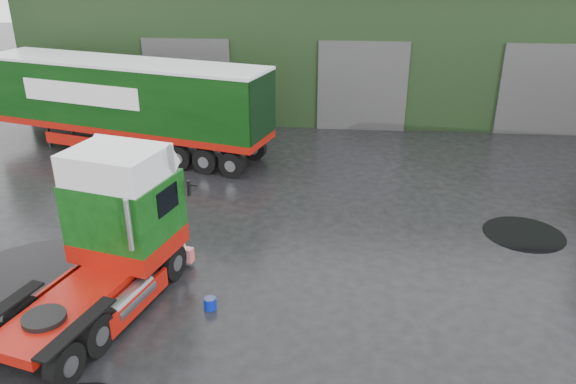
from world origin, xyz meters
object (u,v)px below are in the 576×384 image
object	(u,v)px
warehouse	(360,40)
tree_back_b	(474,10)
trailer_left	(126,107)
hero_tractor	(82,247)
wash_bucket	(210,303)

from	to	relation	value
warehouse	tree_back_b	world-z (taller)	tree_back_b
tree_back_b	trailer_left	bearing A→B (deg)	-131.19
trailer_left	tree_back_b	size ratio (longest dim) A/B	1.61
trailer_left	tree_back_b	world-z (taller)	tree_back_b
warehouse	trailer_left	world-z (taller)	warehouse
hero_tractor	tree_back_b	size ratio (longest dim) A/B	0.77
warehouse	tree_back_b	size ratio (longest dim) A/B	4.32
warehouse	wash_bucket	size ratio (longest dim) A/B	109.65
trailer_left	warehouse	bearing A→B (deg)	-27.54
hero_tractor	trailer_left	bearing A→B (deg)	119.80
trailer_left	tree_back_b	bearing A→B (deg)	-25.19
warehouse	trailer_left	xyz separation A→B (m)	(-9.50, -10.00, -1.28)
hero_tractor	tree_back_b	xyz separation A→B (m)	(14.50, 30.97, 1.95)
warehouse	hero_tractor	world-z (taller)	warehouse
warehouse	hero_tractor	xyz separation A→B (m)	(-6.50, -20.97, -1.36)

